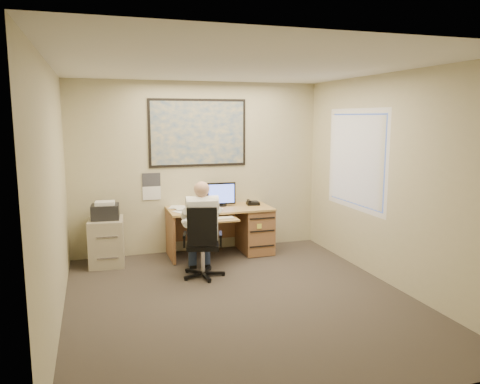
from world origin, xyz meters
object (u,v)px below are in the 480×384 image
object	(u,v)px
desk	(240,225)
person	(202,229)
filing_cabinet	(106,237)
office_chair	(204,256)

from	to	relation	value
desk	person	world-z (taller)	person
filing_cabinet	person	distance (m)	1.55
desk	filing_cabinet	bearing A→B (deg)	179.99
filing_cabinet	office_chair	xyz separation A→B (m)	(1.24, -0.99, -0.11)
filing_cabinet	office_chair	world-z (taller)	office_chair
filing_cabinet	office_chair	bearing A→B (deg)	-33.75
desk	office_chair	bearing A→B (deg)	-129.33
desk	person	bearing A→B (deg)	-131.99
filing_cabinet	office_chair	distance (m)	1.59
office_chair	person	world-z (taller)	person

